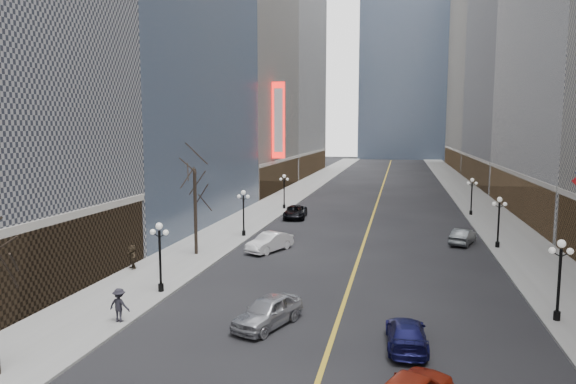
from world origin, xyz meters
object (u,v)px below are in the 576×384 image
at_px(streetlamp_west_3, 284,188).
at_px(car_nb_far, 295,212).
at_px(streetlamp_west_1, 160,250).
at_px(car_nb_mid, 270,242).
at_px(streetlamp_east_1, 560,271).
at_px(car_sb_far, 463,236).
at_px(streetlamp_east_2, 499,217).
at_px(streetlamp_east_3, 472,192).
at_px(car_sb_near, 406,334).
at_px(car_nb_near, 268,311).
at_px(streetlamp_west_2, 243,208).

xyz_separation_m(streetlamp_west_3, car_nb_far, (2.82, -6.39, -2.14)).
bearing_deg(streetlamp_west_1, car_nb_mid, 72.64).
height_order(streetlamp_east_1, car_nb_far, streetlamp_east_1).
bearing_deg(car_sb_far, streetlamp_east_2, 174.22).
bearing_deg(streetlamp_east_3, car_sb_near, -101.21).
bearing_deg(streetlamp_east_2, car_nb_near, -125.20).
bearing_deg(streetlamp_east_3, streetlamp_east_1, -90.00).
distance_m(streetlamp_east_2, car_nb_mid, 20.41).
bearing_deg(car_nb_far, car_nb_mid, -91.53).
relative_size(car_nb_far, car_sb_far, 1.23).
height_order(streetlamp_east_1, streetlamp_east_2, same).
relative_size(streetlamp_east_2, streetlamp_west_1, 1.00).
relative_size(streetlamp_west_3, car_nb_far, 0.83).
bearing_deg(streetlamp_west_3, streetlamp_west_1, -90.00).
bearing_deg(streetlamp_west_3, streetlamp_east_2, -37.33).
distance_m(streetlamp_west_2, car_nb_far, 12.13).
bearing_deg(car_sb_far, streetlamp_west_1, 62.02).
height_order(streetlamp_east_2, car_nb_far, streetlamp_east_2).
height_order(streetlamp_west_1, streetlamp_west_2, same).
distance_m(streetlamp_west_1, car_sb_near, 16.42).
xyz_separation_m(car_nb_far, car_sb_far, (17.98, -10.30, -0.03)).
xyz_separation_m(streetlamp_west_1, car_sb_near, (15.47, -5.05, -2.22)).
distance_m(streetlamp_west_2, car_nb_mid, 6.91).
bearing_deg(car_sb_far, streetlamp_east_1, 117.41).
height_order(streetlamp_east_1, car_sb_near, streetlamp_east_1).
xyz_separation_m(streetlamp_east_1, car_sb_near, (-8.13, -5.05, -2.22)).
xyz_separation_m(streetlamp_east_1, streetlamp_west_3, (-23.60, 36.00, 0.00)).
distance_m(streetlamp_west_1, car_sb_far, 28.46).
xyz_separation_m(streetlamp_east_1, car_sb_far, (-2.80, 19.30, -2.17)).
distance_m(streetlamp_east_1, car_sb_far, 19.62).
bearing_deg(car_sb_far, streetlamp_west_3, -19.60).
xyz_separation_m(car_nb_far, car_sb_near, (12.65, -34.66, -0.08)).
bearing_deg(streetlamp_east_2, car_sb_far, 155.07).
bearing_deg(car_sb_near, car_nb_near, -12.39).
bearing_deg(car_nb_mid, streetlamp_east_2, 38.90).
distance_m(streetlamp_west_3, car_sb_far, 26.76).
xyz_separation_m(streetlamp_west_1, car_sb_far, (20.80, 19.30, -2.17)).
bearing_deg(streetlamp_east_3, streetlamp_west_3, 180.00).
distance_m(streetlamp_east_3, car_sb_near, 41.91).
bearing_deg(streetlamp_west_3, streetlamp_west_2, -90.00).
xyz_separation_m(streetlamp_east_1, car_nb_near, (-15.43, -3.87, -2.08)).
relative_size(car_nb_mid, car_sb_far, 1.11).
relative_size(streetlamp_east_2, streetlamp_west_3, 1.00).
height_order(streetlamp_west_2, car_nb_far, streetlamp_west_2).
height_order(streetlamp_west_3, car_nb_far, streetlamp_west_3).
bearing_deg(streetlamp_east_2, streetlamp_west_1, -142.67).
bearing_deg(car_nb_far, car_sb_far, -35.31).
xyz_separation_m(streetlamp_east_2, car_nb_far, (-20.78, 11.61, -2.14)).
bearing_deg(car_sb_near, streetlamp_west_1, -21.29).
xyz_separation_m(streetlamp_west_3, car_nb_near, (8.17, -39.87, -2.08)).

